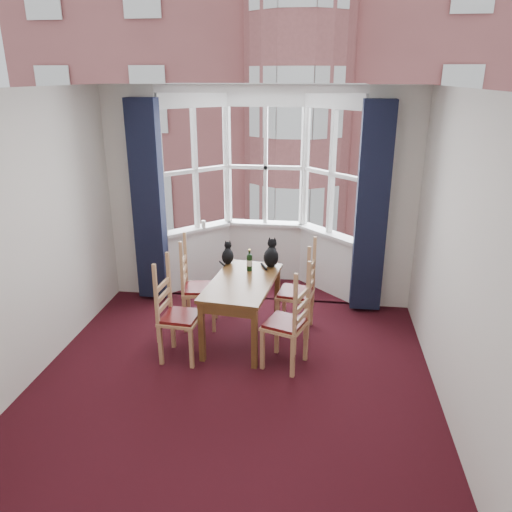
% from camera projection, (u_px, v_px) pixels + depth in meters
% --- Properties ---
extents(floor, '(4.50, 4.50, 0.00)m').
position_uv_depth(floor, '(229.00, 394.00, 4.82)').
color(floor, black).
rests_on(floor, ground).
extents(ceiling, '(4.50, 4.50, 0.00)m').
position_uv_depth(ceiling, '(222.00, 89.00, 3.86)').
color(ceiling, white).
rests_on(ceiling, floor).
extents(wall_left, '(0.00, 4.50, 4.50)m').
position_uv_depth(wall_left, '(12.00, 248.00, 4.59)').
color(wall_left, silver).
rests_on(wall_left, floor).
extents(wall_right, '(0.00, 4.50, 4.50)m').
position_uv_depth(wall_right, '(465.00, 270.00, 4.09)').
color(wall_right, silver).
rests_on(wall_right, floor).
extents(wall_near, '(4.00, 0.00, 4.00)m').
position_uv_depth(wall_near, '(131.00, 430.00, 2.24)').
color(wall_near, silver).
rests_on(wall_near, floor).
extents(wall_back_pier_left, '(0.70, 0.12, 2.80)m').
position_uv_depth(wall_back_pier_left, '(136.00, 195.00, 6.64)').
color(wall_back_pier_left, silver).
rests_on(wall_back_pier_left, floor).
extents(wall_back_pier_right, '(0.70, 0.12, 2.80)m').
position_uv_depth(wall_back_pier_right, '(390.00, 203.00, 6.23)').
color(wall_back_pier_right, silver).
rests_on(wall_back_pier_right, floor).
extents(bay_window, '(2.76, 0.94, 2.80)m').
position_uv_depth(bay_window, '(263.00, 190.00, 6.90)').
color(bay_window, white).
rests_on(bay_window, floor).
extents(curtain_left, '(0.38, 0.22, 2.60)m').
position_uv_depth(curtain_left, '(149.00, 202.00, 6.46)').
color(curtain_left, black).
rests_on(curtain_left, floor).
extents(curtain_right, '(0.38, 0.22, 2.60)m').
position_uv_depth(curtain_right, '(372.00, 210.00, 6.11)').
color(curtain_right, black).
rests_on(curtain_right, floor).
extents(dining_table, '(0.81, 1.33, 0.73)m').
position_uv_depth(dining_table, '(242.00, 289.00, 5.64)').
color(dining_table, brown).
rests_on(dining_table, floor).
extents(chair_left_near, '(0.43, 0.45, 0.92)m').
position_uv_depth(chair_left_near, '(172.00, 317.00, 5.31)').
color(chair_left_near, tan).
rests_on(chair_left_near, floor).
extents(chair_left_far, '(0.46, 0.47, 0.92)m').
position_uv_depth(chair_left_far, '(192.00, 289.00, 6.00)').
color(chair_left_far, tan).
rests_on(chair_left_far, floor).
extents(chair_right_near, '(0.52, 0.53, 0.92)m').
position_uv_depth(chair_right_near, '(293.00, 326.00, 5.12)').
color(chair_right_near, tan).
rests_on(chair_right_near, floor).
extents(chair_right_far, '(0.46, 0.48, 0.92)m').
position_uv_depth(chair_right_far, '(303.00, 295.00, 5.86)').
color(chair_right_far, tan).
rests_on(chair_right_far, floor).
extents(cat_left, '(0.17, 0.22, 0.28)m').
position_uv_depth(cat_left, '(228.00, 255.00, 6.09)').
color(cat_left, black).
rests_on(cat_left, dining_table).
extents(cat_right, '(0.19, 0.26, 0.35)m').
position_uv_depth(cat_right, '(271.00, 256.00, 5.99)').
color(cat_right, black).
rests_on(cat_right, dining_table).
extents(wine_bottle, '(0.07, 0.07, 0.26)m').
position_uv_depth(wine_bottle, '(249.00, 261.00, 5.85)').
color(wine_bottle, black).
rests_on(wine_bottle, dining_table).
extents(candle_tall, '(0.06, 0.06, 0.10)m').
position_uv_depth(candle_tall, '(204.00, 224.00, 7.03)').
color(candle_tall, white).
rests_on(candle_tall, bay_window).
extents(street, '(80.00, 80.00, 0.00)m').
position_uv_depth(street, '(310.00, 203.00, 36.91)').
color(street, '#333335').
rests_on(street, ground).
extents(tenement_building, '(18.40, 7.80, 15.20)m').
position_uv_depth(tenement_building, '(302.00, 115.00, 17.32)').
color(tenement_building, '#AA5957').
rests_on(tenement_building, street).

